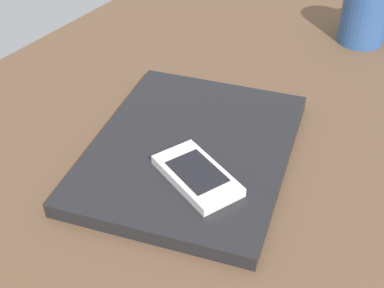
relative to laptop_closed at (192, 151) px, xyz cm
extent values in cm
cube|color=brown|center=(1.73, 0.11, -2.43)|extent=(120.00, 80.00, 3.00)
cube|color=black|center=(0.00, 0.00, 0.00)|extent=(35.99, 31.06, 1.86)
cube|color=silver|center=(-5.09, -4.02, 1.49)|extent=(9.53, 12.31, 1.12)
cube|color=black|center=(-5.09, -4.02, 2.12)|extent=(6.76, 7.99, 0.14)
cylinder|color=#2D518C|center=(42.37, -7.00, 3.90)|extent=(7.76, 7.76, 9.66)
torus|color=#2D518C|center=(46.66, -7.00, 3.90)|extent=(6.31, 0.90, 6.31)
camera|label=1|loc=(-44.81, -29.30, 42.96)|focal=50.76mm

